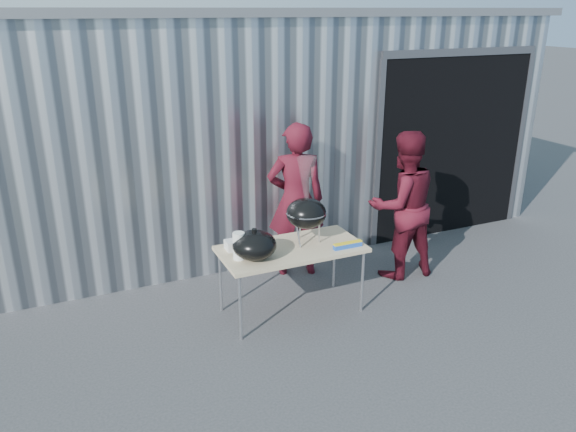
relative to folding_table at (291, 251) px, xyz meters
name	(u,v)px	position (x,y,z in m)	size (l,w,h in m)	color
ground	(287,338)	(-0.26, -0.48, -0.71)	(80.00, 80.00, 0.00)	#333335
building	(225,108)	(0.65, 4.11, 0.83)	(8.20, 6.20, 3.10)	silver
folding_table	(291,251)	(0.00, 0.00, 0.00)	(1.50, 0.75, 0.75)	tan
kettle_grill	(306,205)	(0.19, 0.05, 0.46)	(0.43, 0.43, 0.93)	black
grill_lid	(255,245)	(-0.45, -0.10, 0.18)	(0.44, 0.44, 0.32)	black
paper_towels	(239,246)	(-0.59, -0.05, 0.18)	(0.12, 0.12, 0.28)	white
white_tub	(235,245)	(-0.55, 0.20, 0.09)	(0.20, 0.15, 0.10)	white
foil_box	(348,245)	(0.53, -0.25, 0.07)	(0.32, 0.06, 0.06)	blue
person_cook	(296,200)	(0.45, 0.86, 0.23)	(0.69, 0.45, 1.88)	#490E1A
person_bystander	(402,205)	(1.58, 0.30, 0.19)	(0.87, 0.68, 1.79)	#490E1A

